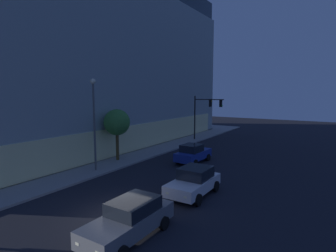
# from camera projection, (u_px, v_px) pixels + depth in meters

# --- Properties ---
(ground_plane) EXTENTS (120.00, 120.00, 0.00)m
(ground_plane) POSITION_uv_depth(u_px,v_px,m) (120.00, 216.00, 14.40)
(ground_plane) COLOR black
(modern_building) EXTENTS (39.84, 24.05, 21.29)m
(modern_building) POSITION_uv_depth(u_px,v_px,m) (74.00, 62.00, 36.63)
(modern_building) COLOR #4C4C51
(modern_building) RESTS_ON ground
(traffic_light_far_corner) EXTENTS (0.51, 4.08, 5.92)m
(traffic_light_far_corner) POSITION_uv_depth(u_px,v_px,m) (206.00, 109.00, 36.31)
(traffic_light_far_corner) COLOR black
(traffic_light_far_corner) RESTS_ON sidewalk_corner
(street_lamp_sidewalk) EXTENTS (0.44, 0.44, 7.46)m
(street_lamp_sidewalk) POSITION_uv_depth(u_px,v_px,m) (94.00, 113.00, 21.93)
(street_lamp_sidewalk) COLOR #5A5A5A
(street_lamp_sidewalk) RESTS_ON sidewalk_corner
(sidewalk_tree) EXTENTS (2.46, 2.46, 4.82)m
(sidewalk_tree) POSITION_uv_depth(u_px,v_px,m) (117.00, 123.00, 25.51)
(sidewalk_tree) COLOR #4E3E1E
(sidewalk_tree) RESTS_ON sidewalk_corner
(car_grey) EXTENTS (4.79, 2.10, 1.67)m
(car_grey) POSITION_uv_depth(u_px,v_px,m) (130.00, 219.00, 12.26)
(car_grey) COLOR slate
(car_grey) RESTS_ON ground
(car_white) EXTENTS (4.34, 2.21, 1.74)m
(car_white) POSITION_uv_depth(u_px,v_px,m) (194.00, 181.00, 17.37)
(car_white) COLOR silver
(car_white) RESTS_ON ground
(car_blue) EXTENTS (4.25, 2.15, 1.73)m
(car_blue) POSITION_uv_depth(u_px,v_px,m) (193.00, 153.00, 25.47)
(car_blue) COLOR navy
(car_blue) RESTS_ON ground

